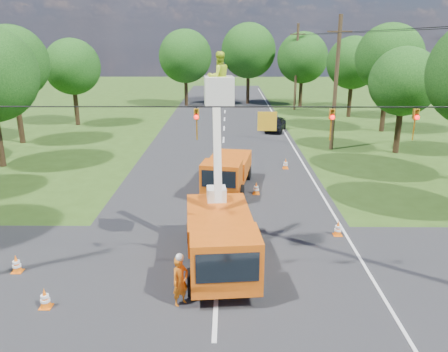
{
  "coord_description": "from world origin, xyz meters",
  "views": [
    {
      "loc": [
        0.38,
        -11.49,
        8.32
      ],
      "look_at": [
        0.21,
        6.61,
        2.6
      ],
      "focal_mm": 35.0,
      "sensor_mm": 36.0,
      "label": 1
    }
  ],
  "objects_px": {
    "tree_far_c": "(302,58)",
    "second_truck": "(227,171)",
    "distant_car": "(276,124)",
    "tree_right_e": "(353,63)",
    "tree_far_a": "(185,56)",
    "tree_left_f": "(72,67)",
    "traffic_cone_7": "(286,164)",
    "traffic_cone_3": "(256,188)",
    "tree_right_d": "(389,58)",
    "tree_right_c": "(404,82)",
    "bucket_truck": "(220,227)",
    "tree_left_e": "(12,63)",
    "tree_far_b": "(249,51)",
    "pole_right_mid": "(336,83)",
    "ground_worker": "(180,282)",
    "pole_right_far": "(296,67)",
    "traffic_cone_8": "(338,228)",
    "traffic_cone_5": "(16,264)",
    "traffic_cone_4": "(45,298)",
    "traffic_cone_2": "(241,212)"
  },
  "relations": [
    {
      "from": "tree_far_c",
      "to": "second_truck",
      "type": "bearing_deg",
      "value": -106.12
    },
    {
      "from": "distant_car",
      "to": "tree_right_e",
      "type": "distance_m",
      "value": 13.14
    },
    {
      "from": "tree_far_a",
      "to": "tree_left_f",
      "type": "bearing_deg",
      "value": -127.01
    },
    {
      "from": "tree_left_f",
      "to": "second_truck",
      "type": "bearing_deg",
      "value": -52.53
    },
    {
      "from": "distant_car",
      "to": "traffic_cone_7",
      "type": "distance_m",
      "value": 12.44
    },
    {
      "from": "traffic_cone_3",
      "to": "tree_right_d",
      "type": "relative_size",
      "value": 0.07
    },
    {
      "from": "tree_right_c",
      "to": "tree_right_e",
      "type": "relative_size",
      "value": 0.91
    },
    {
      "from": "bucket_truck",
      "to": "tree_left_e",
      "type": "xyz_separation_m",
      "value": [
        -16.91,
        20.67,
        4.83
      ]
    },
    {
      "from": "tree_left_f",
      "to": "tree_far_b",
      "type": "bearing_deg",
      "value": 40.12
    },
    {
      "from": "tree_left_e",
      "to": "tree_far_a",
      "type": "relative_size",
      "value": 0.99
    },
    {
      "from": "tree_right_e",
      "to": "tree_far_c",
      "type": "height_order",
      "value": "tree_far_c"
    },
    {
      "from": "distant_car",
      "to": "tree_left_e",
      "type": "distance_m",
      "value": 22.94
    },
    {
      "from": "tree_left_f",
      "to": "pole_right_mid",
      "type": "bearing_deg",
      "value": -23.23
    },
    {
      "from": "ground_worker",
      "to": "tree_left_f",
      "type": "bearing_deg",
      "value": 68.08
    },
    {
      "from": "traffic_cone_3",
      "to": "tree_right_e",
      "type": "bearing_deg",
      "value": 65.14
    },
    {
      "from": "pole_right_far",
      "to": "traffic_cone_8",
      "type": "bearing_deg",
      "value": -95.21
    },
    {
      "from": "traffic_cone_8",
      "to": "tree_right_d",
      "type": "relative_size",
      "value": 0.07
    },
    {
      "from": "second_truck",
      "to": "tree_right_d",
      "type": "distance_m",
      "value": 22.82
    },
    {
      "from": "traffic_cone_8",
      "to": "tree_right_d",
      "type": "distance_m",
      "value": 25.6
    },
    {
      "from": "bucket_truck",
      "to": "traffic_cone_8",
      "type": "height_order",
      "value": "bucket_truck"
    },
    {
      "from": "tree_left_e",
      "to": "tree_left_f",
      "type": "relative_size",
      "value": 1.12
    },
    {
      "from": "bucket_truck",
      "to": "tree_far_a",
      "type": "xyz_separation_m",
      "value": [
        -5.11,
        41.67,
        4.53
      ]
    },
    {
      "from": "ground_worker",
      "to": "tree_left_e",
      "type": "xyz_separation_m",
      "value": [
        -15.66,
        23.15,
        5.64
      ]
    },
    {
      "from": "traffic_cone_5",
      "to": "tree_left_e",
      "type": "height_order",
      "value": "tree_left_e"
    },
    {
      "from": "distant_car",
      "to": "traffic_cone_4",
      "type": "bearing_deg",
      "value": -94.02
    },
    {
      "from": "traffic_cone_2",
      "to": "tree_far_c",
      "type": "distance_m",
      "value": 37.5
    },
    {
      "from": "traffic_cone_3",
      "to": "pole_right_far",
      "type": "distance_m",
      "value": 31.6
    },
    {
      "from": "traffic_cone_5",
      "to": "tree_left_e",
      "type": "distance_m",
      "value": 23.95
    },
    {
      "from": "bucket_truck",
      "to": "traffic_cone_3",
      "type": "relative_size",
      "value": 11.14
    },
    {
      "from": "second_truck",
      "to": "pole_right_far",
      "type": "relative_size",
      "value": 0.59
    },
    {
      "from": "distant_car",
      "to": "traffic_cone_4",
      "type": "relative_size",
      "value": 5.49
    },
    {
      "from": "bucket_truck",
      "to": "traffic_cone_2",
      "type": "bearing_deg",
      "value": 73.56
    },
    {
      "from": "bucket_truck",
      "to": "distant_car",
      "type": "distance_m",
      "value": 25.99
    },
    {
      "from": "second_truck",
      "to": "tree_right_e",
      "type": "bearing_deg",
      "value": 70.79
    },
    {
      "from": "tree_right_d",
      "to": "tree_far_c",
      "type": "relative_size",
      "value": 1.06
    },
    {
      "from": "tree_left_e",
      "to": "tree_left_f",
      "type": "distance_m",
      "value": 8.29
    },
    {
      "from": "traffic_cone_3",
      "to": "tree_far_b",
      "type": "relative_size",
      "value": 0.07
    },
    {
      "from": "tree_right_e",
      "to": "traffic_cone_5",
      "type": "bearing_deg",
      "value": -121.86
    },
    {
      "from": "tree_far_c",
      "to": "traffic_cone_2",
      "type": "bearing_deg",
      "value": -103.24
    },
    {
      "from": "pole_right_far",
      "to": "tree_far_b",
      "type": "distance_m",
      "value": 7.63
    },
    {
      "from": "tree_far_a",
      "to": "tree_right_d",
      "type": "bearing_deg",
      "value": -38.94
    },
    {
      "from": "bucket_truck",
      "to": "traffic_cone_5",
      "type": "height_order",
      "value": "bucket_truck"
    },
    {
      "from": "bucket_truck",
      "to": "tree_far_b",
      "type": "height_order",
      "value": "tree_far_b"
    },
    {
      "from": "traffic_cone_2",
      "to": "tree_far_a",
      "type": "height_order",
      "value": "tree_far_a"
    },
    {
      "from": "tree_right_e",
      "to": "ground_worker",
      "type": "bearing_deg",
      "value": -112.45
    },
    {
      "from": "bucket_truck",
      "to": "tree_far_a",
      "type": "relative_size",
      "value": 0.83
    },
    {
      "from": "traffic_cone_5",
      "to": "tree_right_c",
      "type": "bearing_deg",
      "value": 41.37
    },
    {
      "from": "ground_worker",
      "to": "pole_right_mid",
      "type": "distance_m",
      "value": 23.63
    },
    {
      "from": "traffic_cone_3",
      "to": "tree_right_c",
      "type": "height_order",
      "value": "tree_right_c"
    },
    {
      "from": "second_truck",
      "to": "tree_right_e",
      "type": "distance_m",
      "value": 28.56
    }
  ]
}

